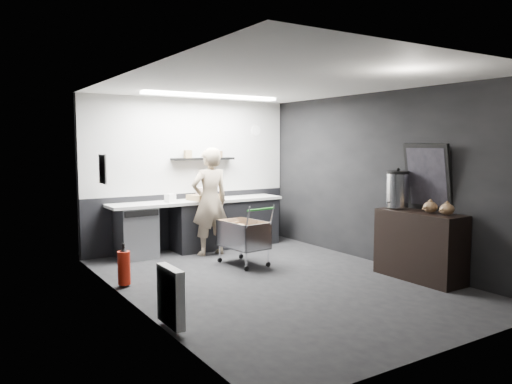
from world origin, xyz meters
TOP-DOWN VIEW (x-y plane):
  - floor at (0.00, 0.00)m, footprint 5.50×5.50m
  - ceiling at (0.00, 0.00)m, footprint 5.50×5.50m
  - wall_back at (0.00, 2.75)m, footprint 5.50×0.00m
  - wall_front at (0.00, -2.75)m, footprint 5.50×0.00m
  - wall_left at (-2.00, 0.00)m, footprint 0.00×5.50m
  - wall_right at (2.00, 0.00)m, footprint 0.00×5.50m
  - kitchen_wall_panel at (0.00, 2.73)m, footprint 3.95×0.02m
  - dado_panel at (0.00, 2.73)m, footprint 3.95×0.02m
  - floating_shelf at (0.20, 2.62)m, footprint 1.20×0.22m
  - wall_clock at (1.40, 2.72)m, footprint 0.20×0.03m
  - poster at (-1.98, 1.30)m, footprint 0.02×0.30m
  - poster_red_band at (-1.98, 1.30)m, footprint 0.02×0.22m
  - radiator at (-1.94, -0.90)m, footprint 0.10×0.50m
  - ceiling_strip at (0.00, 1.85)m, footprint 2.40×0.20m
  - prep_counter at (0.14, 2.42)m, footprint 3.20×0.61m
  - person at (-0.00, 1.97)m, footprint 0.67×0.44m
  - shopping_cart at (0.11, 1.06)m, footprint 0.58×0.90m
  - sideboard at (1.75, -0.96)m, footprint 0.54×1.27m
  - fire_extinguisher at (-1.85, 0.88)m, footprint 0.17×0.17m
  - cardboard_box at (0.08, 2.37)m, footprint 0.57×0.48m
  - pink_tub at (0.07, 2.42)m, footprint 0.22×0.22m
  - white_container at (-0.55, 2.37)m, footprint 0.19×0.17m

SIDE VIEW (x-z plane):
  - floor at x=0.00m, z-range 0.00..0.00m
  - fire_extinguisher at x=-1.85m, z-range -0.01..0.54m
  - radiator at x=-1.94m, z-range 0.05..0.65m
  - shopping_cart at x=0.11m, z-range -0.02..0.91m
  - prep_counter at x=0.14m, z-range 0.01..0.91m
  - dado_panel at x=0.00m, z-range 0.00..1.00m
  - sideboard at x=1.75m, z-range -0.35..1.55m
  - person at x=0.00m, z-range 0.00..1.83m
  - cardboard_box at x=0.08m, z-range 0.90..1.00m
  - white_container at x=-0.55m, z-range 0.90..1.04m
  - pink_tub at x=0.07m, z-range 0.90..1.12m
  - wall_back at x=0.00m, z-range -1.40..4.10m
  - wall_front at x=0.00m, z-range -1.40..4.10m
  - wall_left at x=-2.00m, z-range -1.40..4.10m
  - wall_right at x=2.00m, z-range -1.40..4.10m
  - poster at x=-1.98m, z-range 1.35..1.75m
  - floating_shelf at x=0.20m, z-range 1.60..1.64m
  - poster_red_band at x=-1.98m, z-range 1.57..1.67m
  - kitchen_wall_panel at x=0.00m, z-range 1.00..2.70m
  - wall_clock at x=1.40m, z-range 2.05..2.25m
  - ceiling_strip at x=0.00m, z-range 2.65..2.69m
  - ceiling at x=0.00m, z-range 2.70..2.70m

